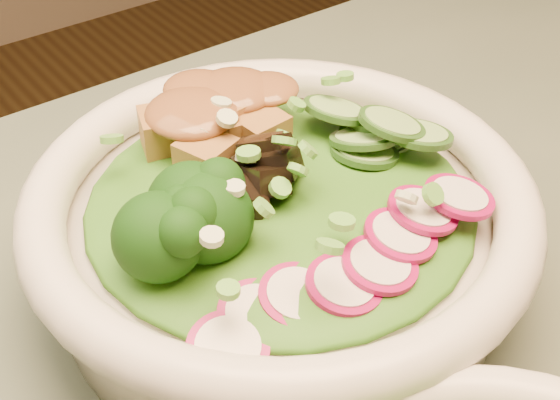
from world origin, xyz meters
TOP-DOWN VIEW (x-y plane):
  - salad_bowl at (-0.03, 0.12)m, footprint 0.29×0.29m
  - lettuce_bed at (-0.03, 0.12)m, footprint 0.22×0.22m
  - broccoli_florets at (-0.09, 0.12)m, footprint 0.10×0.09m
  - radish_slices at (-0.02, 0.05)m, footprint 0.12×0.06m
  - cucumber_slices at (0.04, 0.12)m, footprint 0.09×0.09m
  - mushroom_heap at (-0.03, 0.14)m, footprint 0.09×0.09m
  - tofu_cubes at (-0.03, 0.19)m, footprint 0.10×0.08m
  - peanut_sauce at (-0.03, 0.19)m, footprint 0.07×0.06m
  - scallion_garnish at (-0.03, 0.12)m, footprint 0.21×0.21m

SIDE VIEW (x-z plane):
  - salad_bowl at x=-0.03m, z-range 0.75..0.83m
  - lettuce_bed at x=-0.03m, z-range 0.80..0.83m
  - radish_slices at x=-0.02m, z-range 0.81..0.83m
  - cucumber_slices at x=0.04m, z-range 0.81..0.85m
  - tofu_cubes at x=-0.03m, z-range 0.81..0.85m
  - mushroom_heap at x=-0.03m, z-range 0.81..0.85m
  - broccoli_florets at x=-0.09m, z-range 0.81..0.85m
  - scallion_garnish at x=-0.03m, z-range 0.83..0.85m
  - peanut_sauce at x=-0.03m, z-range 0.83..0.85m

